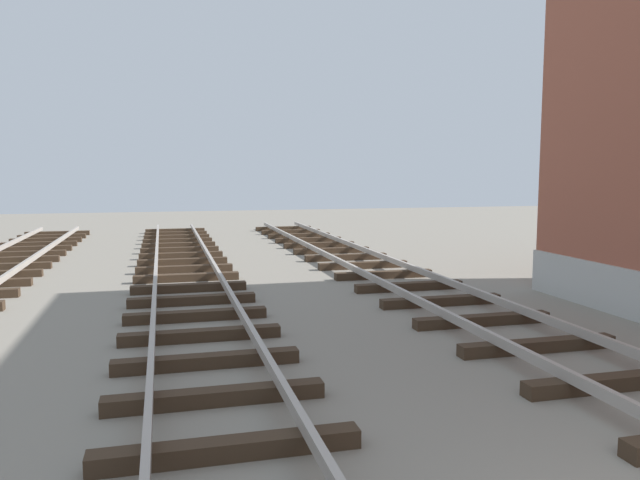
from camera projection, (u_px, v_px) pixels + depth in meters
name	position (u px, v px, depth m)	size (l,w,h in m)	color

